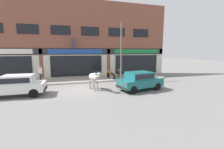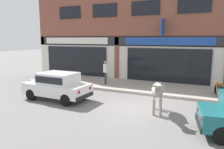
{
  "view_description": "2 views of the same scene",
  "coord_description": "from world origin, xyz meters",
  "px_view_note": "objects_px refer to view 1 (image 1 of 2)",
  "views": [
    {
      "loc": [
        -0.98,
        -12.13,
        3.08
      ],
      "look_at": [
        2.86,
        1.0,
        0.94
      ],
      "focal_mm": 24.0,
      "sensor_mm": 36.0,
      "label": 1
    },
    {
      "loc": [
        3.09,
        -9.61,
        3.25
      ],
      "look_at": [
        -1.95,
        1.0,
        1.29
      ],
      "focal_mm": 35.0,
      "sensor_mm": 36.0,
      "label": 2
    }
  ],
  "objects_px": {
    "motorcycle_0": "(111,75)",
    "car_1": "(140,80)",
    "pedestrian": "(40,72)",
    "motorcycle_1": "(120,74)",
    "utility_pole": "(121,51)",
    "car_0": "(18,84)",
    "cow": "(94,77)"
  },
  "relations": [
    {
      "from": "motorcycle_0",
      "to": "motorcycle_1",
      "type": "bearing_deg",
      "value": 7.46
    },
    {
      "from": "utility_pole",
      "to": "motorcycle_0",
      "type": "bearing_deg",
      "value": 142.25
    },
    {
      "from": "cow",
      "to": "pedestrian",
      "type": "relative_size",
      "value": 1.32
    },
    {
      "from": "car_0",
      "to": "motorcycle_0",
      "type": "bearing_deg",
      "value": 26.2
    },
    {
      "from": "motorcycle_1",
      "to": "utility_pole",
      "type": "distance_m",
      "value": 2.68
    },
    {
      "from": "car_0",
      "to": "car_1",
      "type": "xyz_separation_m",
      "value": [
        8.8,
        -0.92,
        0.0
      ]
    },
    {
      "from": "cow",
      "to": "utility_pole",
      "type": "relative_size",
      "value": 0.36
    },
    {
      "from": "car_1",
      "to": "utility_pole",
      "type": "height_order",
      "value": "utility_pole"
    },
    {
      "from": "motorcycle_0",
      "to": "utility_pole",
      "type": "distance_m",
      "value": 2.78
    },
    {
      "from": "car_1",
      "to": "motorcycle_1",
      "type": "height_order",
      "value": "car_1"
    },
    {
      "from": "motorcycle_0",
      "to": "car_1",
      "type": "bearing_deg",
      "value": -77.8
    },
    {
      "from": "motorcycle_0",
      "to": "utility_pole",
      "type": "relative_size",
      "value": 0.31
    },
    {
      "from": "cow",
      "to": "motorcycle_1",
      "type": "bearing_deg",
      "value": 46.91
    },
    {
      "from": "utility_pole",
      "to": "pedestrian",
      "type": "bearing_deg",
      "value": 173.35
    },
    {
      "from": "car_0",
      "to": "utility_pole",
      "type": "xyz_separation_m",
      "value": [
        8.67,
        3.13,
        2.26
      ]
    },
    {
      "from": "car_1",
      "to": "cow",
      "type": "bearing_deg",
      "value": 162.42
    },
    {
      "from": "car_0",
      "to": "pedestrian",
      "type": "bearing_deg",
      "value": 78.9
    },
    {
      "from": "car_1",
      "to": "motorcycle_1",
      "type": "bearing_deg",
      "value": 89.34
    },
    {
      "from": "car_1",
      "to": "motorcycle_1",
      "type": "relative_size",
      "value": 2.11
    },
    {
      "from": "cow",
      "to": "motorcycle_1",
      "type": "distance_m",
      "value": 5.2
    },
    {
      "from": "motorcycle_1",
      "to": "cow",
      "type": "bearing_deg",
      "value": -133.09
    },
    {
      "from": "motorcycle_1",
      "to": "utility_pole",
      "type": "xyz_separation_m",
      "value": [
        -0.18,
        -0.84,
        2.53
      ]
    },
    {
      "from": "motorcycle_1",
      "to": "car_0",
      "type": "bearing_deg",
      "value": -155.87
    },
    {
      "from": "motorcycle_0",
      "to": "pedestrian",
      "type": "height_order",
      "value": "pedestrian"
    },
    {
      "from": "car_0",
      "to": "motorcycle_0",
      "type": "relative_size",
      "value": 2.03
    },
    {
      "from": "car_1",
      "to": "utility_pole",
      "type": "xyz_separation_m",
      "value": [
        -0.13,
        4.05,
        2.26
      ]
    },
    {
      "from": "pedestrian",
      "to": "car_0",
      "type": "bearing_deg",
      "value": -101.1
    },
    {
      "from": "motorcycle_1",
      "to": "pedestrian",
      "type": "relative_size",
      "value": 1.13
    },
    {
      "from": "car_1",
      "to": "utility_pole",
      "type": "relative_size",
      "value": 0.65
    },
    {
      "from": "cow",
      "to": "car_1",
      "type": "bearing_deg",
      "value": -17.58
    },
    {
      "from": "motorcycle_1",
      "to": "pedestrian",
      "type": "xyz_separation_m",
      "value": [
        -8.06,
        0.08,
        0.6
      ]
    },
    {
      "from": "pedestrian",
      "to": "utility_pole",
      "type": "distance_m",
      "value": 8.16
    }
  ]
}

